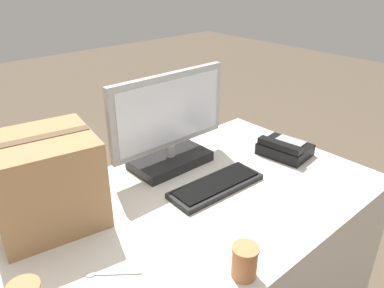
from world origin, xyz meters
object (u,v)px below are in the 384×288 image
at_px(paper_cup_right, 245,262).
at_px(spoon, 107,274).
at_px(keyboard, 216,185).
at_px(cardboard_box, 46,181).
at_px(monitor, 170,129).
at_px(desk_phone, 285,149).

height_order(paper_cup_right, spoon, paper_cup_right).
relative_size(keyboard, cardboard_box, 1.06).
bearing_deg(paper_cup_right, spoon, 138.11).
height_order(paper_cup_right, cardboard_box, cardboard_box).
bearing_deg(keyboard, monitor, 95.23).
distance_m(keyboard, desk_phone, 0.44).
distance_m(monitor, keyboard, 0.32).
relative_size(desk_phone, paper_cup_right, 2.29).
distance_m(monitor, spoon, 0.70).
xyz_separation_m(monitor, spoon, (-0.55, -0.39, -0.17)).
relative_size(spoon, cardboard_box, 0.36).
bearing_deg(desk_phone, paper_cup_right, -159.34).
relative_size(monitor, cardboard_box, 1.50).
distance_m(keyboard, spoon, 0.58).
xyz_separation_m(paper_cup_right, cardboard_box, (-0.30, 0.62, 0.11)).
bearing_deg(desk_phone, cardboard_box, 159.16).
relative_size(monitor, keyboard, 1.41).
xyz_separation_m(keyboard, desk_phone, (0.44, -0.01, 0.02)).
xyz_separation_m(desk_phone, cardboard_box, (-1.01, 0.25, 0.13)).
relative_size(paper_cup_right, spoon, 0.76).
bearing_deg(monitor, paper_cup_right, -111.14).
height_order(monitor, cardboard_box, monitor).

